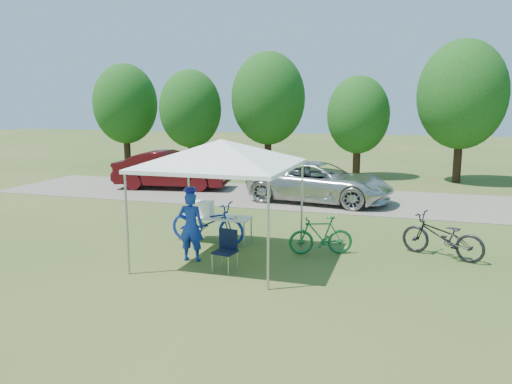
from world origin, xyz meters
TOP-DOWN VIEW (x-y plane):
  - ground at (0.00, 0.00)m, footprint 100.00×100.00m
  - gravel_strip at (0.00, 8.00)m, footprint 24.00×5.00m
  - canopy at (0.00, 0.00)m, footprint 4.53×4.53m
  - treeline at (-0.29, 14.05)m, footprint 24.89×4.28m
  - folding_table at (-0.60, 1.32)m, footprint 1.62×0.68m
  - folding_chair at (0.33, -0.61)m, footprint 0.50×0.52m
  - cooler at (-1.04, 1.32)m, footprint 0.52×0.35m
  - ice_cream_cup at (-0.13, 1.27)m, footprint 0.07×0.07m
  - cyclist at (-0.64, -0.28)m, footprint 0.61×0.43m
  - bike_blue at (-0.88, 1.23)m, footprint 2.06×0.83m
  - bike_green at (2.05, 1.08)m, footprint 1.55×0.91m
  - bike_dark at (4.75, 1.64)m, footprint 2.01×1.36m
  - minivan at (0.92, 7.35)m, footprint 5.40×3.03m
  - sedan at (-5.48, 8.41)m, footprint 4.90×2.34m

SIDE VIEW (x-z plane):
  - ground at x=0.00m, z-range 0.00..0.00m
  - gravel_strip at x=0.00m, z-range 0.00..0.02m
  - bike_green at x=2.05m, z-range 0.00..0.90m
  - bike_dark at x=4.75m, z-range 0.00..1.00m
  - folding_chair at x=0.33m, z-range 0.08..0.94m
  - bike_blue at x=-0.88m, z-range 0.00..1.06m
  - folding_table at x=-0.60m, z-range 0.29..0.96m
  - ice_cream_cup at x=-0.13m, z-range 0.67..0.72m
  - minivan at x=0.92m, z-range 0.02..1.45m
  - cyclist at x=-0.64m, z-range 0.00..1.58m
  - sedan at x=-5.48m, z-range 0.02..1.57m
  - cooler at x=-1.04m, z-range 0.67..1.05m
  - canopy at x=0.00m, z-range 1.15..4.15m
  - treeline at x=-0.29m, z-range 0.38..6.68m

